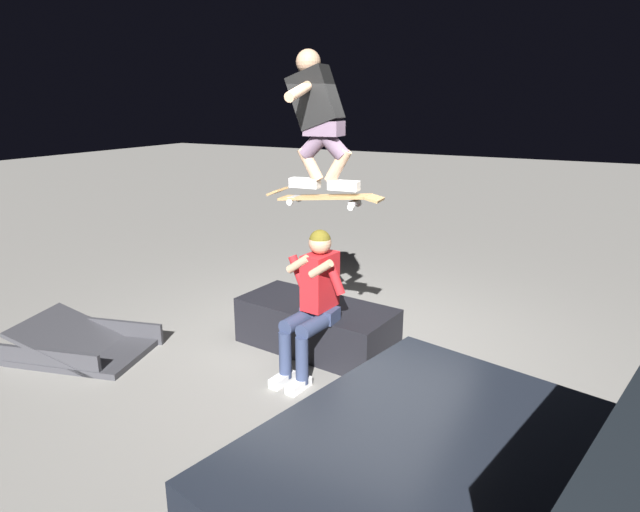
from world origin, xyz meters
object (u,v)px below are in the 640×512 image
(kicker_ramp, at_px, (84,348))
(ledge_box_main, at_px, (316,326))
(skateboard, at_px, (324,197))
(person_sitting_on_ledge, at_px, (313,297))
(skater_airborne, at_px, (318,114))

(kicker_ramp, bearing_deg, ledge_box_main, -148.06)
(kicker_ramp, bearing_deg, skateboard, -156.91)
(person_sitting_on_ledge, relative_size, kicker_ramp, 0.97)
(ledge_box_main, relative_size, skateboard, 1.49)
(ledge_box_main, distance_m, person_sitting_on_ledge, 0.68)
(skater_airborne, bearing_deg, person_sitting_on_ledge, 101.91)
(ledge_box_main, xyz_separation_m, person_sitting_on_ledge, (-0.20, 0.43, 0.49))
(ledge_box_main, xyz_separation_m, skater_airborne, (-0.17, 0.28, 2.03))
(person_sitting_on_ledge, distance_m, skater_airborne, 1.55)
(ledge_box_main, bearing_deg, kicker_ramp, 31.94)
(ledge_box_main, bearing_deg, skater_airborne, 121.22)
(kicker_ramp, bearing_deg, skater_airborne, -156.44)
(person_sitting_on_ledge, relative_size, skater_airborne, 1.16)
(skateboard, distance_m, kicker_ramp, 2.77)
(skater_airborne, bearing_deg, kicker_ramp, 23.56)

